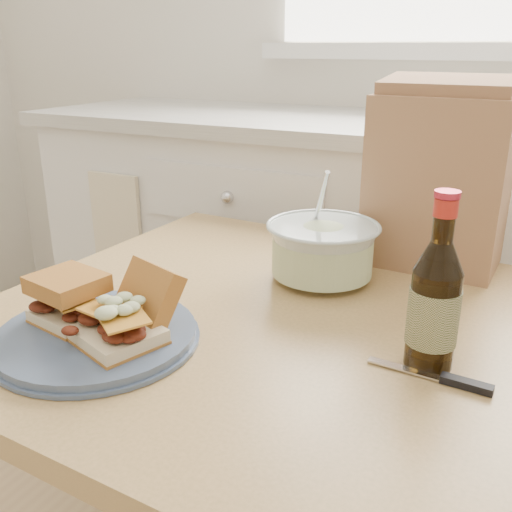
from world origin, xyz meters
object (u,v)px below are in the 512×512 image
at_px(dining_table, 256,363).
at_px(plate, 97,336).
at_px(coleslaw_bowl, 322,253).
at_px(beer_bottle, 434,303).
at_px(paper_bag, 437,183).

xyz_separation_m(dining_table, plate, (-0.16, -0.21, 0.12)).
bearing_deg(dining_table, coleslaw_bowl, 75.66).
distance_m(beer_bottle, paper_bag, 0.42).
bearing_deg(beer_bottle, paper_bag, 97.47).
height_order(beer_bottle, paper_bag, paper_bag).
height_order(plate, coleslaw_bowl, coleslaw_bowl).
relative_size(dining_table, paper_bag, 2.73).
bearing_deg(coleslaw_bowl, plate, -119.28).
xyz_separation_m(coleslaw_bowl, beer_bottle, (0.24, -0.22, 0.04)).
bearing_deg(coleslaw_bowl, paper_bag, 48.34).
bearing_deg(dining_table, beer_bottle, -6.95).
height_order(plate, paper_bag, paper_bag).
relative_size(dining_table, coleslaw_bowl, 4.30).
distance_m(plate, beer_bottle, 0.49).
xyz_separation_m(dining_table, coleslaw_bowl, (0.05, 0.17, 0.16)).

